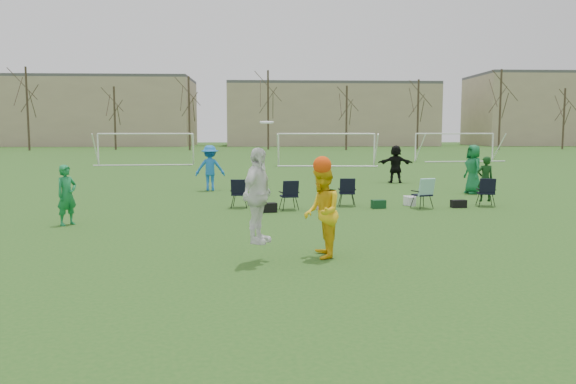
{
  "coord_description": "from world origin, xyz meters",
  "views": [
    {
      "loc": [
        -0.88,
        -10.61,
        2.53
      ],
      "look_at": [
        -0.33,
        1.37,
        1.25
      ],
      "focal_mm": 35.0,
      "sensor_mm": 36.0,
      "label": 1
    }
  ],
  "objects": [
    {
      "name": "center_contest",
      "position": [
        -0.25,
        0.39,
        1.11
      ],
      "size": [
        2.08,
        1.36,
        2.75
      ],
      "color": "white",
      "rests_on": "ground"
    },
    {
      "name": "goal_mid",
      "position": [
        4.0,
        32.0,
        1.92
      ],
      "size": [
        7.4,
        0.63,
        2.46
      ],
      "rotation": [
        0.0,
        0.0,
        -0.07
      ],
      "color": "white",
      "rests_on": "ground"
    },
    {
      "name": "sideline_setup",
      "position": [
        3.0,
        8.07,
        0.51
      ],
      "size": [
        9.11,
        1.99,
        1.7
      ],
      "color": "#0E3511",
      "rests_on": "ground"
    },
    {
      "name": "goal_right",
      "position": [
        16.0,
        38.0,
        1.92
      ],
      "size": [
        7.35,
        1.14,
        2.46
      ],
      "rotation": [
        0.0,
        0.0,
        0.14
      ],
      "color": "white",
      "rests_on": "ground"
    },
    {
      "name": "fielder_green_near",
      "position": [
        -6.21,
        4.82,
        0.83
      ],
      "size": [
        0.67,
        0.72,
        1.65
      ],
      "primitive_type": "imported",
      "rotation": [
        0.0,
        0.0,
        0.97
      ],
      "color": "#167D3F",
      "rests_on": "ground"
    },
    {
      "name": "ground",
      "position": [
        0.0,
        0.0,
        0.0
      ],
      "size": [
        260.0,
        260.0,
        0.0
      ],
      "primitive_type": "plane",
      "color": "#23531A",
      "rests_on": "ground"
    },
    {
      "name": "building_row",
      "position": [
        6.73,
        96.0,
        5.99
      ],
      "size": [
        126.0,
        16.0,
        13.0
      ],
      "color": "tan",
      "rests_on": "ground"
    },
    {
      "name": "fielder_black",
      "position": [
        5.8,
        17.19,
        0.94
      ],
      "size": [
        1.79,
        0.73,
        1.88
      ],
      "primitive_type": "imported",
      "rotation": [
        0.0,
        0.0,
        3.04
      ],
      "color": "black",
      "rests_on": "ground"
    },
    {
      "name": "fielder_blue",
      "position": [
        -3.15,
        13.85,
        0.98
      ],
      "size": [
        1.31,
        0.8,
        1.96
      ],
      "primitive_type": "imported",
      "rotation": [
        0.0,
        0.0,
        3.2
      ],
      "color": "blue",
      "rests_on": "ground"
    },
    {
      "name": "fielder_green_far",
      "position": [
        7.81,
        12.09,
        1.01
      ],
      "size": [
        0.78,
        1.07,
        2.02
      ],
      "primitive_type": "imported",
      "rotation": [
        0.0,
        0.0,
        -1.42
      ],
      "color": "#116534",
      "rests_on": "ground"
    },
    {
      "name": "tree_line",
      "position": [
        0.24,
        69.85,
        5.09
      ],
      "size": [
        110.28,
        3.28,
        11.4
      ],
      "color": "#382B21",
      "rests_on": "ground"
    },
    {
      "name": "goal_left",
      "position": [
        -10.0,
        34.0,
        1.92
      ],
      "size": [
        7.39,
        0.76,
        2.46
      ],
      "rotation": [
        0.0,
        0.0,
        0.09
      ],
      "color": "white",
      "rests_on": "ground"
    }
  ]
}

